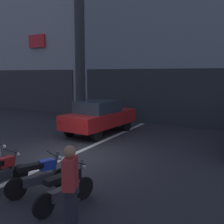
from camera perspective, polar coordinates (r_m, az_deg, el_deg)
ground_plane at (r=9.85m, az=-9.30°, el=-9.28°), size 120.00×120.00×0.00m
lane_centre_line at (r=14.91m, az=4.82°, el=-3.21°), size 0.20×18.00×0.01m
building_corner_left at (r=26.38m, az=-12.20°, el=21.55°), size 9.87×7.87×18.28m
car_red_crossing_near at (r=13.11m, az=-2.73°, el=-0.85°), size 2.10×4.23×1.64m
motorcycle_red_row_left_mid at (r=7.48m, az=-22.64°, el=-11.81°), size 0.55×1.66×0.98m
motorcycle_blue_row_centre at (r=7.00m, az=-15.02°, el=-12.84°), size 0.81×1.52×0.98m
motorcycle_black_row_right_mid at (r=6.21m, az=-9.71°, el=-15.45°), size 0.56×1.65×0.98m
person_by_motorcycles at (r=5.14m, az=-8.75°, el=-15.80°), size 0.34×0.42×1.67m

